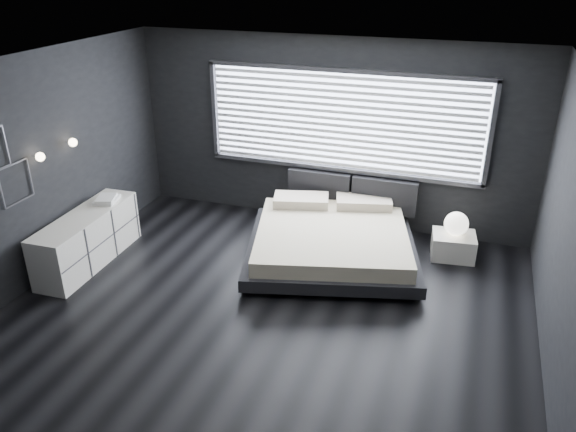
% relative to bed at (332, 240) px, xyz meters
% --- Properties ---
extents(room, '(6.04, 6.00, 2.80)m').
position_rel_bed_xyz_m(room, '(-0.38, -1.59, 1.13)').
color(room, black).
rests_on(room, ground).
extents(window, '(4.14, 0.09, 1.52)m').
position_rel_bed_xyz_m(window, '(-0.18, 1.10, 1.34)').
color(window, white).
rests_on(window, ground).
extents(headboard, '(1.96, 0.16, 0.52)m').
position_rel_bed_xyz_m(headboard, '(0.01, 1.05, 0.30)').
color(headboard, black).
rests_on(headboard, ground).
extents(sconce_near, '(0.18, 0.11, 0.11)m').
position_rel_bed_xyz_m(sconce_near, '(-3.26, -1.54, 1.33)').
color(sconce_near, silver).
rests_on(sconce_near, ground).
extents(sconce_far, '(0.18, 0.11, 0.11)m').
position_rel_bed_xyz_m(sconce_far, '(-3.26, -0.94, 1.33)').
color(sconce_far, silver).
rests_on(sconce_far, ground).
extents(wall_art_lower, '(0.01, 0.48, 0.48)m').
position_rel_bed_xyz_m(wall_art_lower, '(-3.35, -1.89, 1.11)').
color(wall_art_lower, '#47474C').
rests_on(wall_art_lower, ground).
extents(bed, '(2.72, 2.65, 0.58)m').
position_rel_bed_xyz_m(bed, '(0.00, 0.00, 0.00)').
color(bed, black).
rests_on(bed, ground).
extents(nightstand, '(0.63, 0.55, 0.34)m').
position_rel_bed_xyz_m(nightstand, '(1.58, 0.57, -0.10)').
color(nightstand, white).
rests_on(nightstand, ground).
extents(orb_lamp, '(0.33, 0.33, 0.33)m').
position_rel_bed_xyz_m(orb_lamp, '(1.58, 0.58, 0.23)').
color(orb_lamp, white).
rests_on(orb_lamp, nightstand).
extents(dresser, '(0.56, 1.78, 0.71)m').
position_rel_bed_xyz_m(dresser, '(-3.06, -1.20, 0.08)').
color(dresser, white).
rests_on(dresser, ground).
extents(book_stack, '(0.35, 0.41, 0.07)m').
position_rel_bed_xyz_m(book_stack, '(-3.04, -0.73, 0.47)').
color(book_stack, white).
rests_on(book_stack, dresser).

